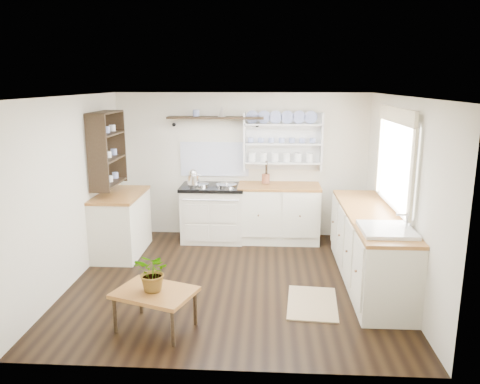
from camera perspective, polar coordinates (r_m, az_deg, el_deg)
name	(u,v)px	position (r m, az deg, el deg)	size (l,w,h in m)	color
floor	(233,281)	(6.05, -0.82, -10.74)	(4.00, 3.80, 0.01)	black
wall_back	(242,165)	(7.53, 0.20, 3.26)	(4.00, 0.02, 2.30)	silver
wall_right	(400,195)	(5.88, 18.97, -0.34)	(0.02, 3.80, 2.30)	silver
wall_left	(72,190)	(6.15, -19.78, 0.18)	(0.02, 3.80, 2.30)	silver
ceiling	(233,96)	(5.52, -0.90, 11.61)	(4.00, 3.80, 0.01)	white
window	(395,158)	(5.93, 18.42, 3.91)	(0.08, 1.55, 1.22)	white
aga_cooker	(213,212)	(7.40, -3.33, -2.50)	(0.99, 0.69, 0.91)	silver
back_cabinets	(279,212)	(7.38, 4.72, -2.48)	(1.27, 0.63, 0.90)	beige
right_cabinets	(369,246)	(6.09, 15.50, -6.40)	(0.62, 2.43, 0.90)	beige
belfast_sink	(386,240)	(5.29, 17.39, -5.64)	(0.55, 0.60, 0.45)	white
left_cabinets	(121,223)	(7.03, -14.26, -3.66)	(0.62, 1.13, 0.90)	beige
plate_rack	(283,141)	(7.43, 5.23, 6.23)	(1.20, 0.22, 0.90)	white
high_shelf	(216,118)	(7.35, -3.00, 8.96)	(1.50, 0.29, 0.16)	black
left_shelving	(107,148)	(6.85, -15.90, 5.13)	(0.28, 0.80, 1.05)	black
kettle	(193,177)	(7.19, -5.72, 1.83)	(0.18, 0.18, 0.22)	silver
utensil_crock	(266,179)	(7.34, 3.16, 1.63)	(0.12, 0.12, 0.14)	brown
center_table	(155,295)	(4.89, -10.33, -12.24)	(0.91, 0.77, 0.42)	brown
potted_plant	(154,272)	(4.79, -10.45, -9.56)	(0.36, 0.31, 0.40)	#3F7233
floor_rug	(312,303)	(5.53, 8.80, -13.24)	(0.55, 0.85, 0.02)	#957457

